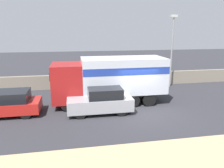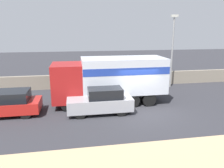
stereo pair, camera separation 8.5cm
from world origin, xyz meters
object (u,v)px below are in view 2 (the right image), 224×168
(car_hatchback, at_px, (101,100))
(car_sedan_second, at_px, (8,103))
(pedestrian, at_px, (52,80))
(box_truck, at_px, (111,77))
(street_lamp, at_px, (173,46))

(car_hatchback, distance_m, car_sedan_second, 5.45)
(car_hatchback, distance_m, pedestrian, 6.46)
(box_truck, distance_m, car_sedan_second, 6.55)
(street_lamp, height_order, car_hatchback, street_lamp)
(box_truck, height_order, car_sedan_second, box_truck)
(box_truck, bearing_deg, car_hatchback, 60.84)
(street_lamp, xyz_separation_m, pedestrian, (-10.11, 0.48, -2.69))
(box_truck, relative_size, pedestrian, 4.30)
(box_truck, distance_m, car_hatchback, 2.19)
(street_lamp, relative_size, car_sedan_second, 1.59)
(car_hatchback, bearing_deg, street_lamp, -143.31)
(street_lamp, distance_m, box_truck, 7.00)
(pedestrian, bearing_deg, street_lamp, -2.69)
(box_truck, relative_size, car_hatchback, 1.94)
(street_lamp, distance_m, pedestrian, 10.48)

